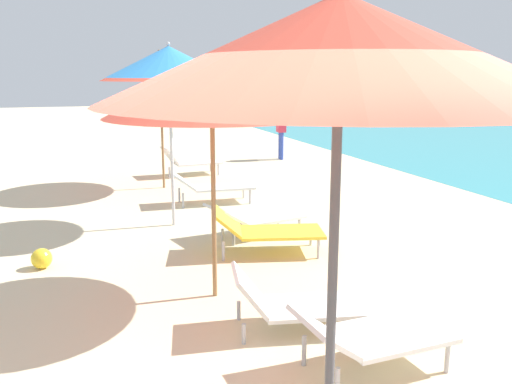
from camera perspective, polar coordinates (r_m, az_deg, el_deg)
name	(u,v)px	position (r m, az deg, el deg)	size (l,w,h in m)	color
umbrella_nearest	(340,50)	(2.64, 8.65, 14.34)	(2.26, 2.26, 2.83)	#4C4C51
lounger_nearest_shoreside	(371,335)	(4.75, 11.79, -14.22)	(1.33, 0.73, 0.56)	white
umbrella_second	(212,91)	(5.75, -4.60, 10.39)	(2.24, 2.24, 2.57)	olive
lounger_second_shoreside	(265,229)	(7.51, 0.96, -3.87)	(1.62, 1.02, 0.64)	yellow
lounger_second_inland	(298,302)	(5.39, 4.36, -11.27)	(1.44, 0.86, 0.61)	white
umbrella_third	(169,62)	(8.72, -9.01, 13.12)	(1.91, 1.91, 2.87)	silver
lounger_third_shoreside	(211,186)	(10.39, -4.63, 0.66)	(1.55, 0.66, 0.62)	white
lounger_third_inland	(254,217)	(8.33, -0.17, -2.56)	(1.55, 0.99, 0.52)	white
umbrella_farthest	(160,67)	(11.75, -9.92, 12.63)	(2.44, 2.44, 2.88)	olive
lounger_farthest_shoreside	(189,161)	(13.33, -6.94, 3.21)	(1.43, 0.78, 0.70)	white
person_walking_near	(281,126)	(15.65, 2.61, 6.84)	(0.27, 0.39, 1.57)	#334CB2
beach_ball	(42,258)	(7.49, -21.28, -6.42)	(0.26, 0.26, 0.26)	yellow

